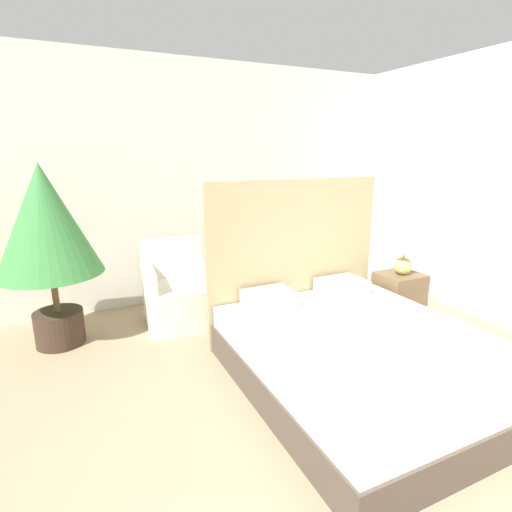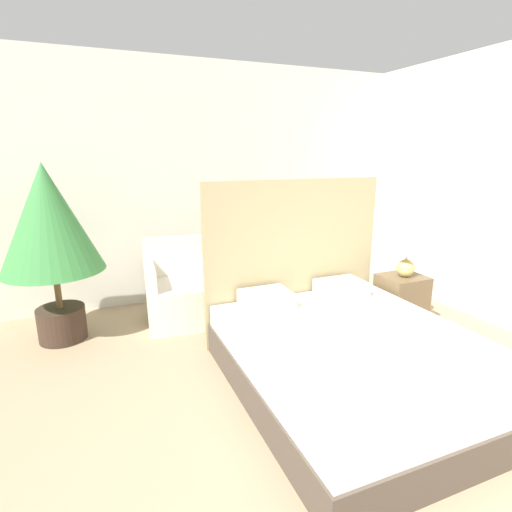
% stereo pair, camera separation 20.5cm
% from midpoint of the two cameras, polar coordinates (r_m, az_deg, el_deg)
% --- Properties ---
extents(wall_back, '(10.00, 0.06, 2.90)m').
position_cam_midpoint_polar(wall_back, '(5.16, -7.35, 10.21)').
color(wall_back, silver).
rests_on(wall_back, ground_plane).
extents(bed, '(1.85, 2.18, 1.59)m').
position_cam_midpoint_polar(bed, '(3.42, 12.12, -12.72)').
color(bed, '#4C4238').
rests_on(bed, ground_plane).
extents(armchair_near_window_left, '(0.73, 0.77, 0.90)m').
position_cam_midpoint_polar(armchair_near_window_left, '(4.50, -12.45, -5.84)').
color(armchair_near_window_left, silver).
rests_on(armchair_near_window_left, ground_plane).
extents(armchair_near_window_right, '(0.73, 0.76, 0.90)m').
position_cam_midpoint_polar(armchair_near_window_right, '(4.82, -0.09, -4.09)').
color(armchair_near_window_right, silver).
rests_on(armchair_near_window_right, ground_plane).
extents(potted_palm, '(0.94, 0.94, 1.75)m').
position_cam_midpoint_polar(potted_palm, '(4.20, -29.03, 3.50)').
color(potted_palm, '#38281E').
rests_on(potted_palm, ground_plane).
extents(nightstand, '(0.45, 0.40, 0.56)m').
position_cam_midpoint_polar(nightstand, '(4.64, 18.47, -5.75)').
color(nightstand, brown).
rests_on(nightstand, ground_plane).
extents(table_lamp, '(0.29, 0.29, 0.45)m').
position_cam_midpoint_polar(table_lamp, '(4.47, 19.24, 0.93)').
color(table_lamp, tan).
rests_on(table_lamp, nightstand).
extents(side_table, '(0.39, 0.39, 0.44)m').
position_cam_midpoint_polar(side_table, '(4.59, -5.75, -6.07)').
color(side_table, gold).
rests_on(side_table, ground_plane).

